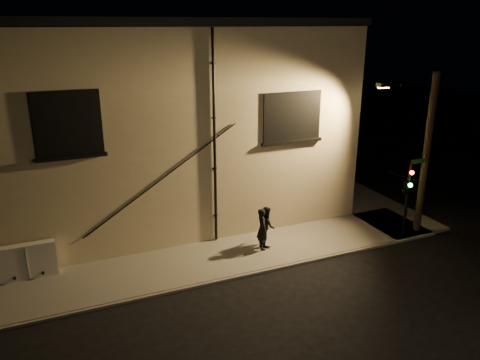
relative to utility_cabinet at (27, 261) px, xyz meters
name	(u,v)px	position (x,y,z in m)	size (l,w,h in m)	color
ground	(289,266)	(8.88, -2.70, -0.75)	(90.00, 90.00, 0.00)	black
sidewalk	(266,217)	(10.10, 1.69, -0.69)	(21.00, 16.00, 0.12)	#67645C
building	(148,114)	(5.88, 6.29, 3.65)	(16.20, 12.23, 8.80)	#C9B890
utility_cabinet	(27,261)	(0.00, 0.00, 0.00)	(1.93, 0.32, 1.27)	silver
pedestrian_a	(262,229)	(8.47, -1.22, 0.21)	(0.62, 0.41, 1.70)	black
pedestrian_b	(266,226)	(8.78, -0.96, 0.18)	(0.79, 0.61, 1.62)	black
traffic_signal	(407,187)	(14.31, -2.51, 1.56)	(1.28, 1.93, 3.27)	black
streetlamp_pole	(423,150)	(15.30, -2.15, 2.90)	(2.02, 1.38, 6.83)	black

